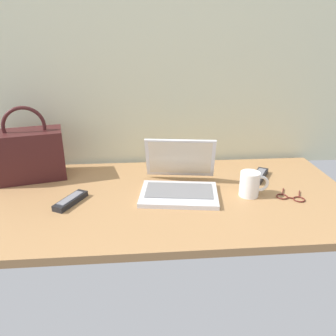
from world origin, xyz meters
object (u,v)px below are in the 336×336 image
at_px(coffee_mug, 250,184).
at_px(remote_control_near, 260,176).
at_px(remote_control_far, 71,201).
at_px(eyeglasses, 291,197).
at_px(handbag, 29,154).
at_px(laptop, 179,181).

bearing_deg(coffee_mug, remote_control_near, 59.09).
relative_size(remote_control_far, eyeglasses, 1.22).
bearing_deg(handbag, remote_control_far, -50.24).
xyz_separation_m(laptop, eyeglasses, (0.44, -0.10, -0.04)).
bearing_deg(handbag, remote_control_near, -4.90).
height_order(remote_control_near, remote_control_far, same).
relative_size(remote_control_near, eyeglasses, 1.20).
relative_size(coffee_mug, remote_control_near, 0.75).
distance_m(remote_control_near, handbag, 1.04).
xyz_separation_m(coffee_mug, remote_control_near, (0.10, 0.17, -0.04)).
xyz_separation_m(remote_control_far, eyeglasses, (0.87, -0.03, -0.01)).
bearing_deg(coffee_mug, laptop, 167.04).
height_order(coffee_mug, eyeglasses, coffee_mug).
relative_size(coffee_mug, handbag, 0.36).
bearing_deg(remote_control_far, laptop, 9.79).
height_order(laptop, coffee_mug, laptop).
bearing_deg(remote_control_near, handbag, 175.10).
xyz_separation_m(coffee_mug, eyeglasses, (0.16, -0.04, -0.05)).
distance_m(laptop, eyeglasses, 0.45).
bearing_deg(remote_control_far, remote_control_near, 12.27).
relative_size(remote_control_near, handbag, 0.48).
distance_m(coffee_mug, remote_control_near, 0.20).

